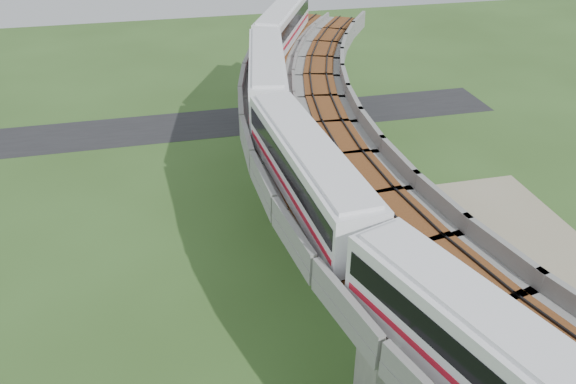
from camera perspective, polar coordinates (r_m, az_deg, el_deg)
name	(u,v)px	position (r m, az deg, el deg)	size (l,w,h in m)	color
ground	(315,282)	(42.05, 2.77, -9.08)	(160.00, 160.00, 0.00)	#355321
dirt_lot	(500,271)	(45.84, 20.75, -7.51)	(18.00, 26.00, 0.04)	gray
asphalt_road	(248,120)	(67.17, -4.10, 7.30)	(60.00, 8.00, 0.03)	#232326
viaduct	(374,169)	(37.99, 8.71, 2.34)	(19.58, 73.98, 11.40)	#99968E
metro_train	(316,116)	(37.40, 2.91, 7.76)	(11.65, 61.29, 3.64)	white
fence	(438,255)	(44.74, 15.00, -6.23)	(3.87, 38.73, 1.50)	#2D382D
tree_0	(356,124)	(61.11, 6.89, 6.89)	(2.95, 2.95, 3.47)	#382314
tree_1	(365,160)	(53.51, 7.79, 3.26)	(2.20, 2.20, 3.27)	#382314
tree_2	(375,190)	(48.67, 8.83, 0.16)	(2.51, 2.51, 3.43)	#382314
tree_3	(411,261)	(41.18, 12.37, -6.89)	(2.56, 2.56, 3.34)	#382314
tree_4	(483,339)	(36.85, 19.19, -13.95)	(2.54, 2.54, 3.15)	#382314
car_white	(506,336)	(39.80, 21.25, -13.47)	(1.21, 3.00, 1.02)	white
car_red	(515,279)	(44.44, 22.04, -8.22)	(1.20, 3.45, 1.14)	#9B180E
car_dark	(461,231)	(48.15, 17.19, -3.79)	(1.73, 4.25, 1.23)	black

